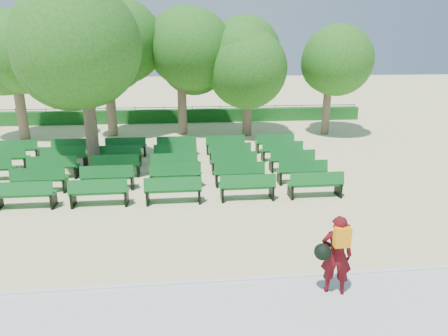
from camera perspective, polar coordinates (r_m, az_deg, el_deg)
name	(u,v)px	position (r m, az deg, el deg)	size (l,w,h in m)	color
ground	(177,190)	(14.90, -6.69, -3.13)	(120.00, 120.00, 0.00)	beige
paving	(175,319)	(8.32, -7.05, -20.57)	(30.00, 2.20, 0.06)	beige
curb	(175,284)	(9.25, -6.96, -16.15)	(30.00, 0.12, 0.10)	silver
hedge	(178,116)	(28.39, -6.55, 7.41)	(26.00, 0.70, 0.90)	#15541A
fence	(179,121)	(28.86, -6.51, 6.66)	(26.00, 0.10, 1.02)	black
tree_line	(178,134)	(24.54, -6.55, 4.85)	(21.80, 6.80, 7.04)	#26651B
bench_array	(146,173)	(16.77, -11.05, -0.69)	(1.92, 0.64, 1.20)	#105F21
tree_among	(85,61)	(17.31, -19.30, 14.26)	(4.89, 4.89, 6.78)	brown
person	(336,254)	(8.77, 15.66, -11.72)	(0.87, 0.60, 1.75)	#4B0A0F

